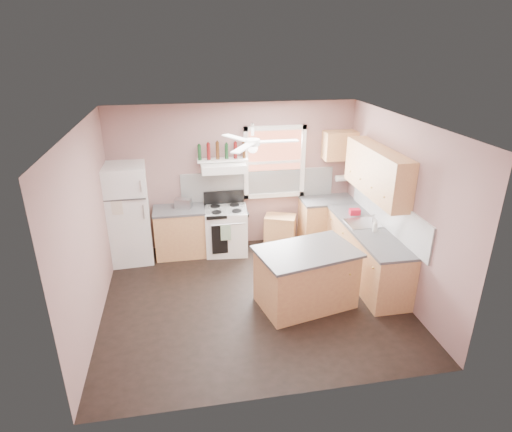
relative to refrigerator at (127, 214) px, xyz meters
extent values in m
plane|color=black|center=(1.95, -1.66, -0.89)|extent=(4.50, 4.50, 0.00)
plane|color=white|center=(1.95, -1.66, 1.81)|extent=(4.50, 4.50, 0.00)
cube|color=#87635F|center=(1.95, 0.37, 0.46)|extent=(4.50, 0.05, 2.70)
cube|color=#87635F|center=(4.22, -1.66, 0.46)|extent=(0.05, 4.00, 2.70)
cube|color=#87635F|center=(-0.32, -1.66, 0.46)|extent=(0.05, 4.00, 2.70)
cube|color=white|center=(2.40, 0.33, 0.29)|extent=(2.90, 0.03, 0.55)
cube|color=white|center=(4.18, -1.36, 0.29)|extent=(0.03, 2.60, 0.55)
cube|color=brown|center=(2.70, 0.32, 0.71)|extent=(1.00, 0.02, 1.20)
cube|color=white|center=(2.70, 0.30, 0.71)|extent=(1.16, 0.07, 1.36)
cube|color=white|center=(0.00, 0.00, 0.00)|extent=(0.80, 0.78, 1.77)
cube|color=#B7784C|center=(0.89, 0.04, -0.46)|extent=(0.90, 0.60, 0.86)
cube|color=#454548|center=(0.89, 0.04, -0.01)|extent=(0.92, 0.62, 0.04)
cube|color=silver|center=(0.98, 0.06, 0.10)|extent=(0.31, 0.23, 0.18)
cube|color=white|center=(1.73, -0.02, -0.46)|extent=(0.81, 0.71, 0.86)
cube|color=white|center=(1.72, 0.09, 0.73)|extent=(0.78, 0.50, 0.14)
cube|color=white|center=(1.72, 0.21, 0.83)|extent=(0.90, 0.26, 0.03)
cube|color=#B7784C|center=(2.78, 0.09, -0.60)|extent=(0.67, 0.56, 0.57)
cube|color=#B7784C|center=(3.70, 0.04, -0.46)|extent=(1.00, 0.60, 0.86)
cube|color=#B7784C|center=(3.90, -1.36, -0.46)|extent=(0.60, 2.20, 0.86)
cube|color=#454548|center=(3.70, 0.04, -0.01)|extent=(1.02, 0.62, 0.04)
cube|color=#454548|center=(3.89, -1.36, -0.01)|extent=(0.62, 2.22, 0.04)
cube|color=silver|center=(3.89, -1.16, 0.01)|extent=(0.55, 0.45, 0.03)
cylinder|color=silver|center=(4.05, -1.16, 0.08)|extent=(0.03, 0.03, 0.14)
cube|color=#B7784C|center=(4.03, -1.16, 0.89)|extent=(0.33, 1.80, 0.76)
cube|color=#B7784C|center=(3.90, 0.17, 1.01)|extent=(0.60, 0.33, 0.52)
cylinder|color=white|center=(4.02, 0.20, 0.36)|extent=(0.26, 0.12, 0.12)
cube|color=#B7784C|center=(2.70, -1.94, -0.46)|extent=(1.50, 1.12, 0.86)
cube|color=#454548|center=(2.70, -1.94, -0.01)|extent=(1.59, 1.22, 0.04)
cylinder|color=white|center=(1.95, -1.66, 1.56)|extent=(0.20, 0.20, 0.08)
imported|color=silver|center=(3.93, -1.51, 0.12)|extent=(0.12, 0.12, 0.22)
cube|color=#B60F25|center=(3.90, -0.77, 0.06)|extent=(0.19, 0.14, 0.10)
cylinder|color=#143819|center=(1.32, 0.21, 0.98)|extent=(0.06, 0.06, 0.27)
cylinder|color=#590F0F|center=(1.48, 0.21, 0.99)|extent=(0.06, 0.06, 0.29)
cylinder|color=#3F230F|center=(1.64, 0.21, 1.00)|extent=(0.06, 0.06, 0.31)
cylinder|color=#143819|center=(1.80, 0.21, 0.98)|extent=(0.06, 0.06, 0.27)
cylinder|color=#590F0F|center=(1.96, 0.21, 0.99)|extent=(0.06, 0.06, 0.29)
cylinder|color=#3F230F|center=(2.12, 0.21, 1.00)|extent=(0.06, 0.06, 0.31)
camera|label=1|loc=(0.99, -7.22, 2.85)|focal=30.00mm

